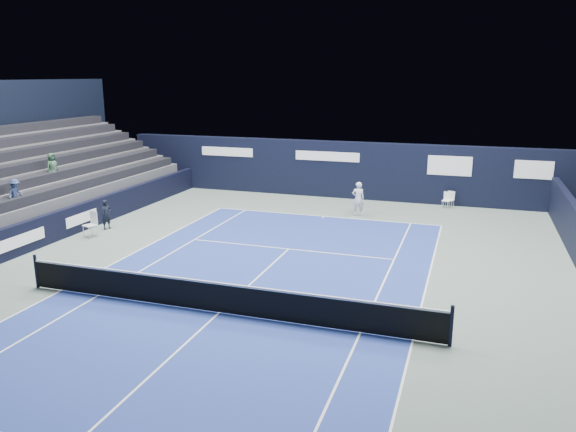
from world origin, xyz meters
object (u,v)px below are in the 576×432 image
Objects in this scene: line_judge_chair at (92,222)px; tennis_player at (358,199)px; folding_chair_back_b at (450,198)px; tennis_net at (218,297)px; folding_chair_back_a at (447,199)px.

line_judge_chair is 12.23m from tennis_player.
folding_chair_back_b is at bearing 54.75° from line_judge_chair.
tennis_net is (8.44, -5.50, -0.11)m from line_judge_chair.
line_judge_chair is at bearing -144.18° from tennis_player.
tennis_net is at bearing -95.79° from folding_chair_back_a.
folding_chair_back_b is 17.50m from line_judge_chair.
tennis_net reaches higher than folding_chair_back_b.
line_judge_chair is at bearing -127.48° from folding_chair_back_b.
folding_chair_back_a is 0.76× the size of line_judge_chair.
folding_chair_back_a is at bearing -119.62° from folding_chair_back_b.
folding_chair_back_a is 0.50× the size of tennis_player.
tennis_player reaches higher than line_judge_chair.
tennis_player is at bearing -126.45° from folding_chair_back_b.
tennis_player is (9.92, 7.16, 0.21)m from line_judge_chair.
tennis_net is at bearing -93.43° from folding_chair_back_b.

